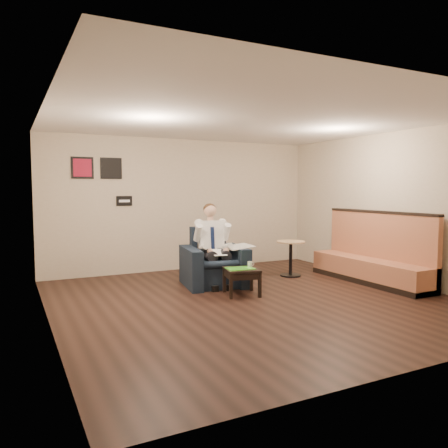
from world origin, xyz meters
name	(u,v)px	position (x,y,z in m)	size (l,w,h in m)	color
ground	(254,300)	(0.00, 0.00, 0.00)	(6.00, 6.00, 0.00)	black
wall_back	(184,205)	(0.00, 3.00, 1.40)	(6.00, 0.02, 2.80)	beige
wall_front	(419,226)	(0.00, -3.00, 1.40)	(6.00, 0.02, 2.80)	beige
wall_left	(47,217)	(-3.00, 0.00, 1.40)	(0.02, 6.00, 2.80)	beige
wall_right	(394,207)	(3.00, 0.00, 1.40)	(0.02, 6.00, 2.80)	beige
ceiling	(255,119)	(0.00, 0.00, 2.80)	(6.00, 6.00, 0.02)	white
seating_sign	(124,201)	(-1.30, 2.98, 1.50)	(0.32, 0.02, 0.20)	black
art_print_left	(82,168)	(-2.10, 2.98, 2.15)	(0.42, 0.03, 0.42)	#AC1532
art_print_right	(111,168)	(-1.55, 2.98, 2.15)	(0.42, 0.03, 0.42)	black
armchair	(214,257)	(-0.12, 1.24, 0.52)	(1.07, 1.07, 1.03)	black
seated_man	(216,248)	(-0.14, 1.10, 0.71)	(0.67, 1.01, 1.41)	silver
lap_papers	(218,252)	(-0.16, 0.99, 0.63)	(0.24, 0.34, 0.01)	white
newspaper	(239,247)	(0.29, 1.06, 0.70)	(0.45, 0.56, 0.01)	silver
side_table	(242,282)	(-0.02, 0.39, 0.22)	(0.54, 0.54, 0.44)	black
green_folder	(240,268)	(-0.05, 0.37, 0.44)	(0.44, 0.31, 0.01)	#50DA2B
coffee_mug	(250,264)	(0.18, 0.46, 0.48)	(0.08, 0.08, 0.09)	white
smartphone	(242,266)	(0.07, 0.52, 0.44)	(0.14, 0.07, 0.01)	black
banquette	(370,247)	(2.59, 0.16, 0.66)	(0.61, 2.56, 1.31)	#AC6442
cafe_table	(291,259)	(1.61, 1.31, 0.35)	(0.57, 0.57, 0.70)	tan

